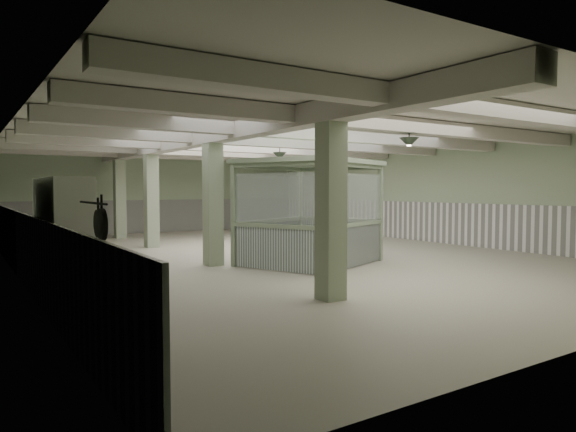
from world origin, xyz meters
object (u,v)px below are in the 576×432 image
prep_counter (81,288)px  walkin_cooler (64,243)px  guard_booth (310,195)px  filing_cabinet (354,237)px

prep_counter → walkin_cooler: walkin_cooler is taller
walkin_cooler → guard_booth: 6.76m
walkin_cooler → filing_cabinet: walkin_cooler is taller
prep_counter → filing_cabinet: filing_cabinet is taller
prep_counter → walkin_cooler: 1.08m
walkin_cooler → filing_cabinet: bearing=16.3°
walkin_cooler → prep_counter: bearing=-84.5°
filing_cabinet → prep_counter: bearing=-163.7°
walkin_cooler → guard_booth: size_ratio=0.55×
prep_counter → guard_booth: bearing=23.5°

